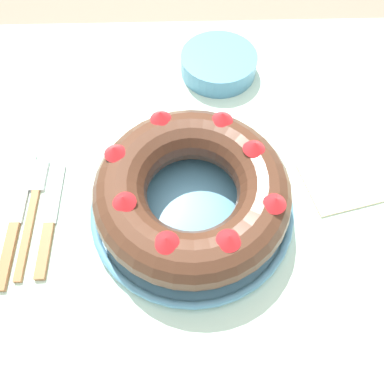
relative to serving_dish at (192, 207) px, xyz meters
The scene contains 9 objects.
ground_plane 0.75m from the serving_dish, 26.18° to the right, with size 8.00×8.00×0.00m, color gray.
dining_table 0.10m from the serving_dish, 26.18° to the right, with size 1.30×0.98×0.74m.
serving_dish is the anchor object (origin of this frame).
bundt_cake 0.05m from the serving_dish, 72.50° to the left, with size 0.30×0.30×0.09m.
fork 0.26m from the serving_dish, behind, with size 0.02×0.22×0.01m.
serving_knife 0.28m from the serving_dish, behind, with size 0.02×0.24×0.01m.
cake_knife 0.23m from the serving_dish, behind, with size 0.02×0.20×0.01m.
side_bowl 0.32m from the serving_dish, 78.90° to the left, with size 0.15×0.15×0.04m, color #518EB2.
napkin 0.27m from the serving_dish, 10.38° to the left, with size 0.15×0.11×0.00m, color beige.
Camera 1 is at (-0.02, -0.27, 1.28)m, focal length 35.00 mm.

